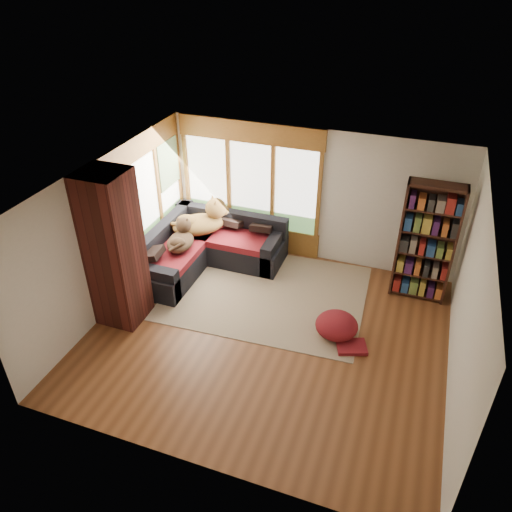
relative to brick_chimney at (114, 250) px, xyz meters
The scene contains 17 objects.
floor 2.75m from the brick_chimney, ahead, with size 5.50×5.50×0.00m, color brown.
ceiling 2.75m from the brick_chimney, ahead, with size 5.50×5.50×0.00m, color white.
wall_back 3.73m from the brick_chimney, 49.90° to the left, with size 5.50×0.04×2.60m, color silver.
wall_front 3.22m from the brick_chimney, 41.86° to the right, with size 5.50×0.04×2.60m, color silver.
wall_left 0.49m from the brick_chimney, 135.00° to the left, with size 0.04×5.00×2.60m, color silver.
wall_right 5.16m from the brick_chimney, ahead, with size 0.04×5.00×2.60m, color silver.
windows_back 3.07m from the brick_chimney, 66.95° to the left, with size 2.82×0.10×1.90m.
windows_left 1.58m from the brick_chimney, 101.66° to the left, with size 0.10×2.62×1.90m.
roller_blind 2.44m from the brick_chimney, 96.95° to the left, with size 0.03×0.72×0.90m, color gray.
brick_chimney is the anchor object (origin of this frame).
sectional_sofa 2.32m from the brick_chimney, 77.71° to the left, with size 2.20×2.20×0.80m.
area_rug 2.77m from the brick_chimney, 34.45° to the left, with size 3.46×2.64×0.01m, color beige.
bookshelf 5.07m from the brick_chimney, 26.27° to the left, with size 0.92×0.31×2.15m.
pouf 3.68m from the brick_chimney, 12.00° to the left, with size 0.68×0.68×0.37m, color maroon.
dog_tan 2.22m from the brick_chimney, 77.09° to the left, with size 1.17×1.12×0.58m.
dog_brindle 1.64m from the brick_chimney, 77.33° to the left, with size 0.59×0.82×0.42m.
throw_pillows 2.24m from the brick_chimney, 75.74° to the left, with size 1.98×1.68×0.45m.
Camera 1 is at (1.87, -5.74, 5.40)m, focal length 35.00 mm.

